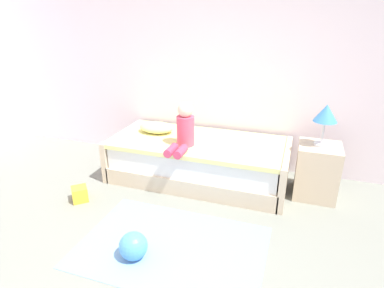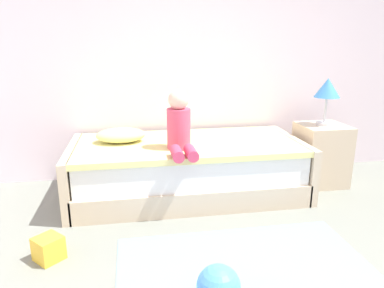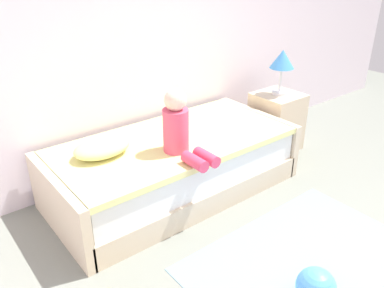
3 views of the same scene
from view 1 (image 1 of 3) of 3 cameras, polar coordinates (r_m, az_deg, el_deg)
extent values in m
cube|color=white|center=(4.07, 10.60, 15.38)|extent=(7.20, 0.10, 2.90)
cube|color=beige|center=(3.99, 1.17, -4.72)|extent=(2.00, 1.00, 0.20)
cube|color=white|center=(3.89, 1.19, -1.77)|extent=(1.94, 0.94, 0.25)
cube|color=#E5E08C|center=(3.84, 1.21, 0.28)|extent=(1.98, 0.98, 0.05)
cube|color=beige|center=(4.32, -11.81, -0.87)|extent=(0.07, 1.00, 0.50)
cube|color=beige|center=(3.77, 16.15, -4.76)|extent=(0.07, 1.00, 0.50)
cube|color=beige|center=(3.79, 21.23, -4.48)|extent=(0.44, 0.44, 0.60)
cylinder|color=silver|center=(3.67, 21.90, -0.06)|extent=(0.15, 0.15, 0.03)
cylinder|color=silver|center=(3.62, 22.19, 1.92)|extent=(0.02, 0.02, 0.24)
cone|color=#3F8CD8|center=(3.56, 22.67, 5.09)|extent=(0.24, 0.24, 0.18)
cylinder|color=#E04C6B|center=(3.64, -1.16, 2.34)|extent=(0.20, 0.20, 0.34)
sphere|color=beige|center=(3.56, -1.19, 6.07)|extent=(0.17, 0.17, 0.17)
cylinder|color=#D83F60|center=(3.44, -3.71, -1.12)|extent=(0.09, 0.22, 0.09)
cylinder|color=#D83F60|center=(3.41, -2.00, -1.35)|extent=(0.09, 0.22, 0.09)
ellipsoid|color=#F2E58C|center=(4.10, -6.30, 2.94)|extent=(0.44, 0.30, 0.13)
sphere|color=#4C99E5|center=(2.83, -10.34, -17.34)|extent=(0.24, 0.24, 0.24)
cube|color=#7AA8CC|center=(2.96, -3.58, -17.66)|extent=(1.60, 1.10, 0.01)
cube|color=yellow|center=(3.74, -19.26, -8.35)|extent=(0.23, 0.23, 0.16)
camera|label=2|loc=(1.68, -56.26, -6.62)|focal=33.50mm
camera|label=3|loc=(2.96, -54.07, 13.44)|focal=36.99mm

